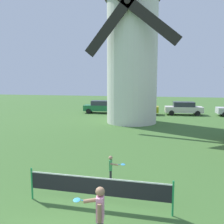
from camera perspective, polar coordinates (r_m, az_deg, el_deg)
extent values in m
cylinder|color=silver|center=(23.90, 4.69, 11.28)|extent=(4.78, 4.78, 11.48)
cylinder|color=#28231E|center=(22.21, 3.70, 24.29)|extent=(0.50, 0.60, 0.50)
cube|color=black|center=(22.07, 3.63, 24.40)|extent=(8.93, 0.12, 7.48)
cube|color=black|center=(22.07, 3.63, 24.40)|extent=(7.48, 0.12, 8.93)
cylinder|color=#238E4C|center=(9.14, -18.15, -15.56)|extent=(0.06, 0.06, 1.10)
cylinder|color=#238E4C|center=(7.95, 14.01, -18.99)|extent=(0.06, 0.06, 1.10)
cube|color=black|center=(8.18, -3.38, -17.01)|extent=(4.65, 0.01, 0.55)
cube|color=white|center=(8.07, -3.39, -15.10)|extent=(4.65, 0.02, 0.04)
cube|color=pink|center=(6.36, -2.76, -21.39)|extent=(0.24, 0.36, 0.61)
sphere|color=#89664C|center=(6.17, -2.79, -18.03)|extent=(0.23, 0.23, 0.23)
cylinder|color=#89664C|center=(6.18, -2.94, -22.50)|extent=(0.10, 0.10, 0.46)
cylinder|color=#89664C|center=(6.51, -4.53, -19.81)|extent=(0.48, 0.19, 0.17)
cylinder|color=#338CCC|center=(6.53, -6.21, -19.73)|extent=(0.22, 0.07, 0.04)
ellipsoid|color=#338CCC|center=(6.56, -8.23, -19.62)|extent=(0.22, 0.27, 0.03)
cylinder|color=#333338|center=(10.26, -0.33, -14.47)|extent=(0.10, 0.10, 0.48)
cylinder|color=#333338|center=(10.13, -0.33, -14.76)|extent=(0.10, 0.10, 0.48)
cube|color=#4CB266|center=(10.04, -0.33, -12.21)|extent=(0.18, 0.26, 0.43)
sphere|color=tan|center=(9.95, -0.33, -10.64)|extent=(0.16, 0.16, 0.16)
cylinder|color=tan|center=(10.19, -0.33, -12.03)|extent=(0.07, 0.07, 0.32)
cylinder|color=tan|center=(9.89, 0.52, -12.12)|extent=(0.33, 0.14, 0.12)
cylinder|color=#338CCC|center=(9.89, 1.28, -12.11)|extent=(0.22, 0.08, 0.04)
ellipsoid|color=#338CCC|center=(9.90, 2.58, -12.10)|extent=(0.23, 0.28, 0.03)
cube|color=#1E6638|center=(31.21, -2.52, 0.97)|extent=(4.54, 2.19, 0.70)
cube|color=#2D333D|center=(31.15, -2.52, 2.12)|extent=(2.60, 1.77, 0.56)
cylinder|color=black|center=(31.89, 0.37, 0.48)|extent=(0.62, 0.25, 0.60)
cylinder|color=black|center=(30.21, 0.01, 0.10)|extent=(0.62, 0.25, 0.60)
cylinder|color=black|center=(32.35, -4.87, 0.55)|extent=(0.62, 0.25, 0.60)
cylinder|color=black|center=(30.70, -5.51, 0.18)|extent=(0.62, 0.25, 0.60)
cube|color=#999919|center=(30.05, 6.78, 0.69)|extent=(4.30, 1.88, 0.70)
cube|color=#2D333D|center=(29.99, 6.79, 1.88)|extent=(2.43, 1.60, 0.56)
cylinder|color=black|center=(30.87, 9.55, 0.16)|extent=(0.61, 0.21, 0.60)
cylinder|color=black|center=(29.19, 9.47, -0.25)|extent=(0.61, 0.21, 0.60)
cylinder|color=black|center=(31.07, 4.23, 0.28)|extent=(0.61, 0.21, 0.60)
cylinder|color=black|center=(29.39, 3.84, -0.11)|extent=(0.61, 0.21, 0.60)
cube|color=silver|center=(30.67, 16.32, 0.58)|extent=(4.51, 2.10, 0.70)
cube|color=#2D333D|center=(30.61, 16.36, 1.75)|extent=(2.58, 1.72, 0.56)
cylinder|color=black|center=(31.80, 18.73, 0.08)|extent=(0.61, 0.24, 0.60)
cylinder|color=black|center=(30.14, 19.33, -0.32)|extent=(0.61, 0.24, 0.60)
cylinder|color=black|center=(31.37, 13.39, 0.17)|extent=(0.61, 0.24, 0.60)
cylinder|color=black|center=(29.69, 13.70, -0.23)|extent=(0.61, 0.24, 0.60)
cylinder|color=black|center=(32.07, 24.09, -0.11)|extent=(0.61, 0.21, 0.60)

